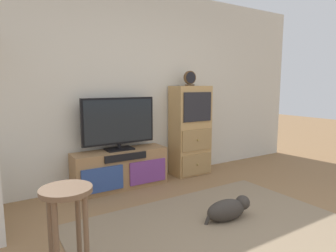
{
  "coord_description": "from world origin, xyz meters",
  "views": [
    {
      "loc": [
        -1.77,
        -1.34,
        1.37
      ],
      "look_at": [
        0.08,
        1.6,
        0.88
      ],
      "focal_mm": 31.18,
      "sensor_mm": 36.0,
      "label": 1
    }
  ],
  "objects": [
    {
      "name": "desk_clock",
      "position": [
        0.83,
        2.19,
        1.46
      ],
      "size": [
        0.2,
        0.08,
        0.22
      ],
      "color": "#4C3823",
      "rests_on": "side_cabinet"
    },
    {
      "name": "media_console",
      "position": [
        -0.3,
        2.19,
        0.26
      ],
      "size": [
        1.26,
        0.38,
        0.51
      ],
      "color": "#997047",
      "rests_on": "ground_plane"
    },
    {
      "name": "back_wall",
      "position": [
        0.0,
        2.46,
        1.35
      ],
      "size": [
        6.4,
        0.12,
        2.7
      ],
      "primitive_type": "cube",
      "color": "beige",
      "rests_on": "ground_plane"
    },
    {
      "name": "television",
      "position": [
        -0.3,
        2.22,
        0.88
      ],
      "size": [
        0.99,
        0.22,
        0.69
      ],
      "color": "black",
      "rests_on": "media_console"
    },
    {
      "name": "area_rug",
      "position": [
        0.0,
        0.6,
        0.01
      ],
      "size": [
        2.6,
        1.8,
        0.01
      ],
      "primitive_type": "cube",
      "color": "#847056",
      "rests_on": "ground_plane"
    },
    {
      "name": "side_cabinet",
      "position": [
        0.86,
        2.2,
        0.68
      ],
      "size": [
        0.58,
        0.38,
        1.35
      ],
      "color": "tan",
      "rests_on": "ground_plane"
    },
    {
      "name": "bar_stool_near",
      "position": [
        -1.37,
        0.55,
        0.53
      ],
      "size": [
        0.34,
        0.34,
        0.71
      ],
      "color": "brown",
      "rests_on": "ground_plane"
    },
    {
      "name": "dog",
      "position": [
        0.25,
        0.71,
        0.12
      ],
      "size": [
        0.54,
        0.25,
        0.23
      ],
      "color": "#332D28",
      "rests_on": "ground_plane"
    }
  ]
}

